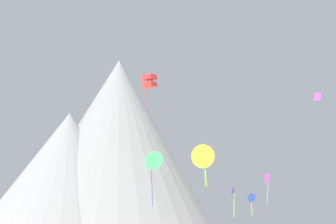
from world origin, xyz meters
The scene contains 9 objects.
rock_massif centered at (-16.38, 96.81, 20.82)m, with size 77.63×75.66×48.35m.
kite_red_mid centered at (-1.15, 26.39, 20.73)m, with size 1.90×1.92×4.12m.
kite_green_low centered at (-0.15, 18.68, 9.79)m, with size 2.13×1.37×5.70m.
kite_orange_low centered at (6.06, 38.00, 12.96)m, with size 1.24×1.19×5.39m.
kite_violet_mid centered at (21.82, 33.16, 20.43)m, with size 0.87×0.89×1.11m.
kite_indigo_low centered at (9.71, 33.13, 6.84)m, with size 0.62×0.80×3.89m.
kite_magenta_low centered at (16.68, 45.17, 9.62)m, with size 0.67×0.74×4.62m.
kite_gold_low centered at (4.94, 19.02, 10.32)m, with size 2.51×1.08×4.42m.
kite_blue_low centered at (15.30, 53.11, 7.44)m, with size 1.75×1.37×3.94m.
Camera 1 is at (1.92, -29.53, 4.10)m, focal length 49.90 mm.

